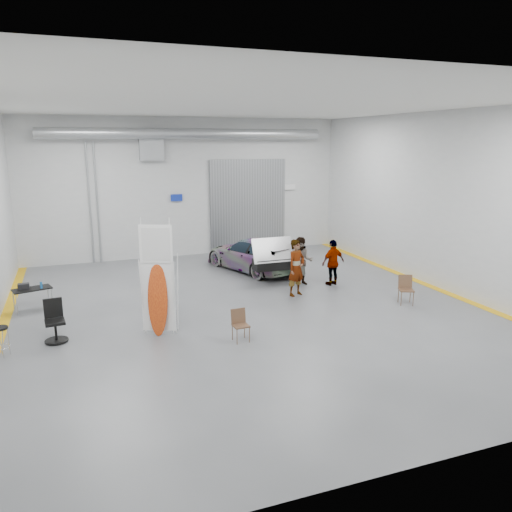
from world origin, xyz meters
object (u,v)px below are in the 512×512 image
object	(u,v)px
person_b	(301,261)
person_c	(333,262)
person_a	(296,268)
sedan_car	(252,254)
office_chair	(55,323)
shop_stool	(2,342)
work_table	(30,289)
surfboard_display	(162,289)
folding_chair_far	(406,295)
folding_chair_near	(241,332)

from	to	relation	value
person_b	person_c	world-z (taller)	person_b
person_b	person_a	bearing A→B (deg)	-93.53
sedan_car	person_a	world-z (taller)	person_a
person_c	office_chair	distance (m)	9.37
shop_stool	work_table	world-z (taller)	work_table
surfboard_display	folding_chair_far	size ratio (longest dim) A/B	3.46
folding_chair_far	shop_stool	bearing A→B (deg)	-157.67
sedan_car	folding_chair_far	xyz separation A→B (m)	(3.06, -5.66, -0.36)
person_c	folding_chair_far	bearing A→B (deg)	99.99
office_chair	person_a	bearing A→B (deg)	5.13
person_a	surfboard_display	bearing A→B (deg)	179.41
sedan_car	folding_chair_near	bearing A→B (deg)	48.83
sedan_car	surfboard_display	size ratio (longest dim) A/B	1.42
surfboard_display	shop_stool	size ratio (longest dim) A/B	4.31
folding_chair_far	person_c	bearing A→B (deg)	134.86
sedan_car	office_chair	bearing A→B (deg)	16.26
folding_chair_near	office_chair	size ratio (longest dim) A/B	0.76
person_c	folding_chair_far	world-z (taller)	person_c
folding_chair_near	shop_stool	bearing A→B (deg)	166.04
person_a	shop_stool	bearing A→B (deg)	170.09
surfboard_display	folding_chair_near	bearing A→B (deg)	-9.82
folding_chair_far	office_chair	world-z (taller)	office_chair
sedan_car	surfboard_display	world-z (taller)	surfboard_display
person_a	shop_stool	size ratio (longest dim) A/B	2.60
office_chair	shop_stool	bearing A→B (deg)	-162.06
folding_chair_near	office_chair	bearing A→B (deg)	156.99
shop_stool	surfboard_display	bearing A→B (deg)	0.25
person_a	office_chair	xyz separation A→B (m)	(-7.39, -1.42, -0.47)
work_table	sedan_car	bearing A→B (deg)	15.58
person_a	office_chair	world-z (taller)	person_a
person_b	office_chair	world-z (taller)	person_b
sedan_car	office_chair	size ratio (longest dim) A/B	4.09
person_c	sedan_car	bearing A→B (deg)	-68.38
sedan_car	work_table	distance (m)	8.22
shop_stool	person_c	bearing A→B (deg)	14.17
surfboard_display	work_table	size ratio (longest dim) A/B	2.63
folding_chair_near	shop_stool	world-z (taller)	folding_chair_near
folding_chair_near	work_table	distance (m)	6.85
surfboard_display	office_chair	xyz separation A→B (m)	(-2.65, 0.50, -0.79)
sedan_car	folding_chair_near	xyz separation A→B (m)	(-2.74, -6.68, -0.39)
person_a	person_b	xyz separation A→B (m)	(0.71, 1.10, -0.08)
person_c	shop_stool	world-z (taller)	person_c
surfboard_display	office_chair	world-z (taller)	surfboard_display
person_a	office_chair	bearing A→B (deg)	168.22
person_c	person_a	bearing A→B (deg)	8.87
person_c	office_chair	bearing A→B (deg)	0.84
folding_chair_near	folding_chair_far	distance (m)	5.89
person_a	office_chair	distance (m)	7.54
person_a	work_table	bearing A→B (deg)	147.53
sedan_car	person_b	world-z (taller)	person_b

